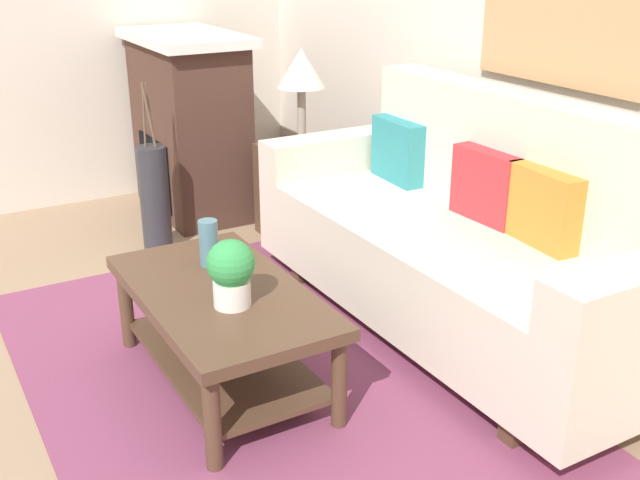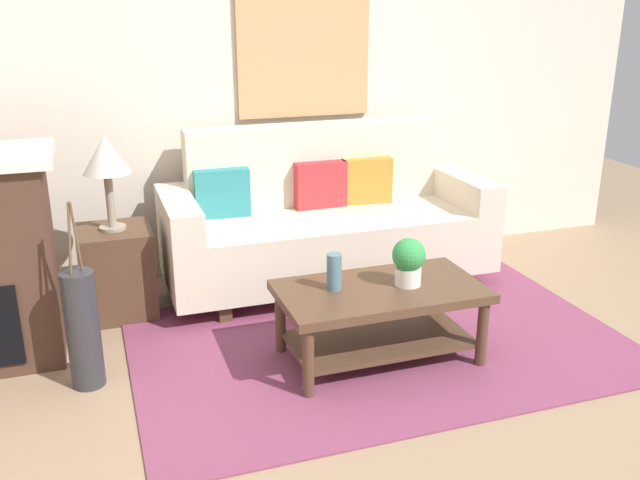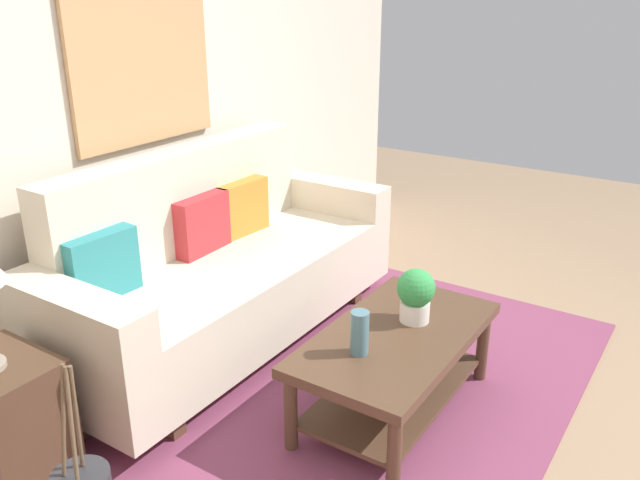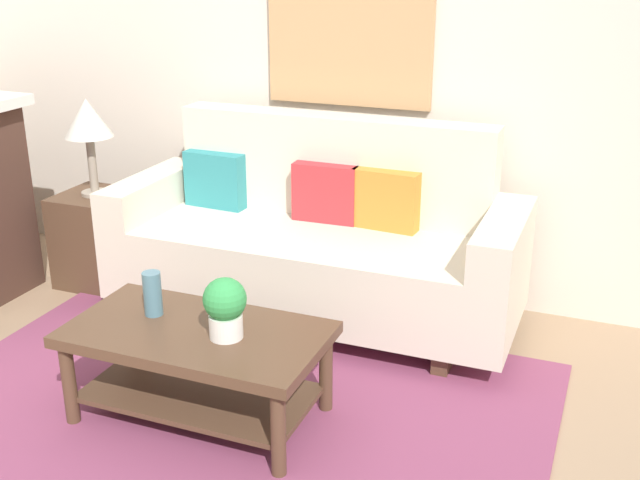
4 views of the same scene
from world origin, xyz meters
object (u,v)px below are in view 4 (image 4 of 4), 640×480
(tabletop_vase, at_px, (153,294))
(side_table, at_px, (100,239))
(potted_plant_tabletop, at_px, (225,306))
(throw_pillow_crimson, at_px, (326,193))
(table_lamp, at_px, (88,122))
(couch, at_px, (317,243))
(throw_pillow_orange, at_px, (386,200))
(coffee_table, at_px, (198,353))
(throw_pillow_teal, at_px, (216,180))
(framed_painting, at_px, (349,24))

(tabletop_vase, distance_m, side_table, 1.50)
(potted_plant_tabletop, relative_size, side_table, 0.47)
(throw_pillow_crimson, bearing_deg, side_table, -172.57)
(table_lamp, bearing_deg, couch, 2.32)
(throw_pillow_orange, bearing_deg, coffee_table, -108.88)
(throw_pillow_teal, xyz_separation_m, table_lamp, (-0.72, -0.18, 0.31))
(throw_pillow_teal, height_order, throw_pillow_orange, same)
(framed_painting, bearing_deg, potted_plant_tabletop, -87.86)
(coffee_table, bearing_deg, framed_painting, 86.75)
(potted_plant_tabletop, bearing_deg, coffee_table, 174.32)
(couch, xyz_separation_m, potted_plant_tabletop, (0.06, -1.16, 0.14))
(throw_pillow_teal, relative_size, potted_plant_tabletop, 1.37)
(tabletop_vase, bearing_deg, throw_pillow_orange, 60.74)
(couch, distance_m, tabletop_vase, 1.14)
(throw_pillow_crimson, xyz_separation_m, coffee_table, (-0.09, -1.27, -0.37))
(side_table, xyz_separation_m, framed_painting, (1.40, 0.52, 1.26))
(throw_pillow_crimson, distance_m, throw_pillow_orange, 0.34)
(throw_pillow_orange, xyz_separation_m, tabletop_vase, (-0.68, -1.21, -0.15))
(tabletop_vase, xyz_separation_m, side_table, (-1.06, 1.03, -0.25))
(tabletop_vase, distance_m, table_lamp, 1.55)
(throw_pillow_teal, bearing_deg, couch, -10.43)
(throw_pillow_crimson, xyz_separation_m, framed_painting, (-0.00, 0.34, 0.86))
(side_table, bearing_deg, tabletop_vase, -43.99)
(throw_pillow_teal, relative_size, coffee_table, 0.33)
(table_lamp, bearing_deg, framed_painting, 20.50)
(potted_plant_tabletop, xyz_separation_m, side_table, (-1.46, 1.10, -0.29))
(side_table, xyz_separation_m, table_lamp, (0.00, 0.00, 0.71))
(potted_plant_tabletop, distance_m, framed_painting, 1.89)
(couch, relative_size, potted_plant_tabletop, 8.40)
(table_lamp, bearing_deg, throw_pillow_orange, 5.98)
(couch, bearing_deg, throw_pillow_orange, 20.21)
(framed_painting, bearing_deg, table_lamp, -159.50)
(throw_pillow_orange, bearing_deg, side_table, -174.02)
(framed_painting, bearing_deg, coffee_table, -93.25)
(throw_pillow_orange, xyz_separation_m, side_table, (-1.74, -0.18, -0.40))
(couch, height_order, throw_pillow_teal, couch)
(throw_pillow_crimson, height_order, throw_pillow_orange, same)
(side_table, distance_m, framed_painting, 1.96)
(throw_pillow_orange, bearing_deg, throw_pillow_teal, 180.00)
(throw_pillow_teal, bearing_deg, side_table, -165.70)
(throw_pillow_teal, height_order, potted_plant_tabletop, throw_pillow_teal)
(side_table, distance_m, table_lamp, 0.71)
(couch, bearing_deg, potted_plant_tabletop, -87.00)
(coffee_table, distance_m, framed_painting, 2.03)
(tabletop_vase, bearing_deg, table_lamp, 136.01)
(throw_pillow_crimson, distance_m, potted_plant_tabletop, 1.29)
(coffee_table, relative_size, side_table, 1.96)
(throw_pillow_teal, relative_size, framed_painting, 0.38)
(throw_pillow_orange, relative_size, coffee_table, 0.33)
(table_lamp, bearing_deg, side_table, -90.00)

